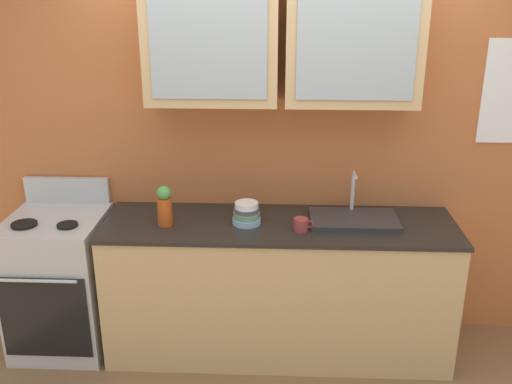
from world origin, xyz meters
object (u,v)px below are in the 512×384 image
sink_faucet (354,218)px  stove_range (61,282)px  vase (164,206)px  cup_near_sink (301,225)px  bowl_stack (246,214)px

sink_faucet → stove_range: bearing=-178.7°
vase → cup_near_sink: (0.84, -0.05, -0.09)m
cup_near_sink → bowl_stack: bearing=164.0°
stove_range → cup_near_sink: size_ratio=9.18×
cup_near_sink → stove_range: bearing=175.9°
stove_range → cup_near_sink: bearing=-4.1°
sink_faucet → bowl_stack: bearing=-174.8°
vase → cup_near_sink: size_ratio=2.13×
stove_range → vase: size_ratio=4.31×
stove_range → bowl_stack: 1.34m
sink_faucet → vase: 1.19m
sink_faucet → cup_near_sink: size_ratio=4.59×
sink_faucet → vase: sink_faucet is taller
stove_range → bowl_stack: stove_range is taller
vase → cup_near_sink: 0.85m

